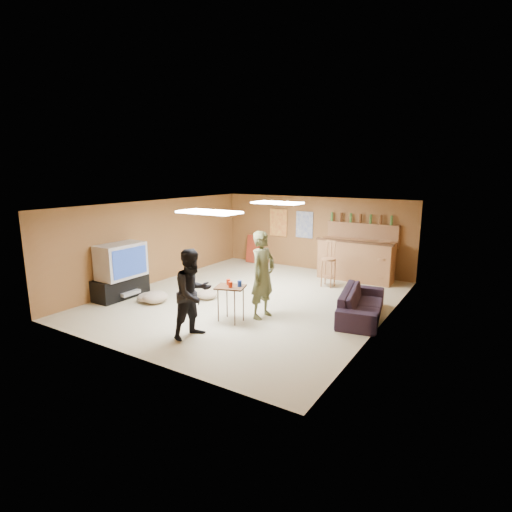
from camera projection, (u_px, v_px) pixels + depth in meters
The scene contains 32 objects.
ground at pixel (251, 299), 9.35m from camera, with size 7.00×7.00×0.00m, color #B5AC8A.
ceiling at pixel (251, 205), 8.89m from camera, with size 6.00×7.00×0.02m, color silver.
wall_back at pixel (314, 233), 12.02m from camera, with size 6.00×0.02×2.20m, color brown.
wall_front at pixel (131, 292), 6.21m from camera, with size 6.00×0.02×2.20m, color brown.
wall_left at pixel (157, 241), 10.67m from camera, with size 0.02×7.00×2.20m, color brown.
wall_right at pixel (384, 270), 7.57m from camera, with size 0.02×7.00×2.20m, color brown.
tv_stand at pixel (121, 287), 9.46m from camera, with size 0.55×1.30×0.50m, color black.
dvd_box at pixel (128, 292), 9.37m from camera, with size 0.35×0.50×0.08m, color #B2B2B7.
tv_body at pixel (121, 261), 9.29m from camera, with size 0.60×1.10×0.80m, color #B2B2B7.
tv_screen at pixel (130, 262), 9.13m from camera, with size 0.02×0.95×0.65m, color navy.
bar_counter at pixel (356, 260), 10.91m from camera, with size 2.00×0.60×1.10m, color brown.
bar_lip at pixel (354, 242), 10.58m from camera, with size 2.10×0.12×0.05m, color #392212.
bar_shelf at pixel (363, 224), 11.08m from camera, with size 2.00×0.18×0.05m, color brown.
bar_backing at pixel (362, 235), 11.16m from camera, with size 2.00×0.14×0.60m, color brown.
poster_left at pixel (278, 223), 12.56m from camera, with size 0.60×0.03×0.85m, color #BF3F26.
poster_right at pixel (304, 225), 12.09m from camera, with size 0.55×0.03×0.80m, color #334C99.
folding_chair_stack at pixel (254, 249), 13.03m from camera, with size 0.50×0.14×0.90m, color maroon.
ceiling_panel_front at pixel (209, 212), 7.65m from camera, with size 1.20×0.60×0.04m, color white.
ceiling_panel_back at pixel (277, 203), 9.89m from camera, with size 1.20×0.60×0.04m, color white.
person_olive at pixel (263, 275), 8.03m from camera, with size 0.65×0.43×1.78m, color #505430.
person_black at pixel (193, 294), 7.08m from camera, with size 0.79×0.61×1.62m, color black.
sofa at pixel (362, 304), 8.15m from camera, with size 1.97×0.77×0.58m, color black.
tray_table at pixel (231, 304), 7.91m from camera, with size 0.56×0.45×0.72m, color #392212.
cup_red_near at pixel (228, 282), 7.94m from camera, with size 0.08×0.08×0.11m, color #AB260B.
cup_red_far at pixel (230, 285), 7.74m from camera, with size 0.08×0.08×0.12m, color #AB260B.
cup_blue at pixel (240, 284), 7.80m from camera, with size 0.09×0.09×0.12m, color navy.
bar_stool_left at pixel (328, 265), 10.30m from camera, with size 0.35×0.35×1.11m, color brown, non-canonical shape.
bar_stool_right at pixel (383, 261), 10.35m from camera, with size 0.42×0.42×1.32m, color brown, non-canonical shape.
cushion_near_tv at pixel (155, 297), 9.08m from camera, with size 0.58×0.58×0.26m, color tan.
cushion_mid at pixel (207, 294), 9.36m from camera, with size 0.46×0.46×0.21m, color tan.
cushion_far at pixel (148, 297), 9.15m from camera, with size 0.47×0.47×0.21m, color tan.
bottle_row at pixel (361, 218), 11.06m from camera, with size 1.76×0.08×0.26m, color #3F7233, non-canonical shape.
Camera 1 is at (4.82, -7.52, 2.94)m, focal length 28.00 mm.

